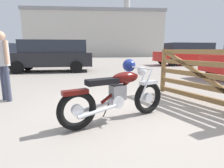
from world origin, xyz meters
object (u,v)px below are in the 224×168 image
(bystander, at_px, (3,59))
(red_hatchback_near, at_px, (3,55))
(vintage_motorcycle, at_px, (119,93))
(timber_gate, at_px, (216,75))
(white_estate_far, at_px, (54,54))
(blue_hatchback_right, at_px, (186,53))
(pale_sedan_back, at_px, (52,55))

(bystander, distance_m, red_hatchback_near, 10.21)
(vintage_motorcycle, xyz_separation_m, timber_gate, (2.07, 0.73, 0.21))
(vintage_motorcycle, bearing_deg, white_estate_far, 82.15)
(timber_gate, distance_m, red_hatchback_near, 13.66)
(timber_gate, height_order, white_estate_far, white_estate_far)
(blue_hatchback_right, height_order, red_hatchback_near, blue_hatchback_right)
(bystander, relative_size, white_estate_far, 0.38)
(blue_hatchback_right, bearing_deg, red_hatchback_near, -4.27)
(vintage_motorcycle, xyz_separation_m, blue_hatchback_right, (5.60, 11.42, 0.45))
(blue_hatchback_right, height_order, white_estate_far, blue_hatchback_right)
(white_estate_far, height_order, pale_sedan_back, pale_sedan_back)
(vintage_motorcycle, bearing_deg, blue_hatchback_right, 32.42)
(bystander, distance_m, white_estate_far, 10.99)
(bystander, xyz_separation_m, white_estate_far, (-2.45, 10.72, -0.18))
(bystander, bearing_deg, vintage_motorcycle, -82.40)
(pale_sedan_back, bearing_deg, white_estate_far, -80.98)
(vintage_motorcycle, xyz_separation_m, bystander, (-2.72, 1.14, 0.53))
(timber_gate, bearing_deg, bystander, 54.07)
(timber_gate, bearing_deg, white_estate_far, 2.06)
(red_hatchback_near, relative_size, pale_sedan_back, 0.90)
(blue_hatchback_right, bearing_deg, bystander, 39.92)
(blue_hatchback_right, xyz_separation_m, pale_sedan_back, (-9.24, -4.37, 0.00))
(timber_gate, bearing_deg, blue_hatchback_right, -49.31)
(white_estate_far, xyz_separation_m, pale_sedan_back, (1.54, -4.82, 0.10))
(timber_gate, height_order, blue_hatchback_right, blue_hatchback_right)
(vintage_motorcycle, xyz_separation_m, white_estate_far, (-5.17, 11.86, 0.34))
(blue_hatchback_right, relative_size, red_hatchback_near, 1.12)
(blue_hatchback_right, height_order, pale_sedan_back, same)
(bystander, height_order, white_estate_far, white_estate_far)
(blue_hatchback_right, bearing_deg, white_estate_far, -13.41)
(white_estate_far, distance_m, red_hatchback_near, 3.65)
(timber_gate, xyz_separation_m, pale_sedan_back, (-5.70, 6.31, 0.24))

